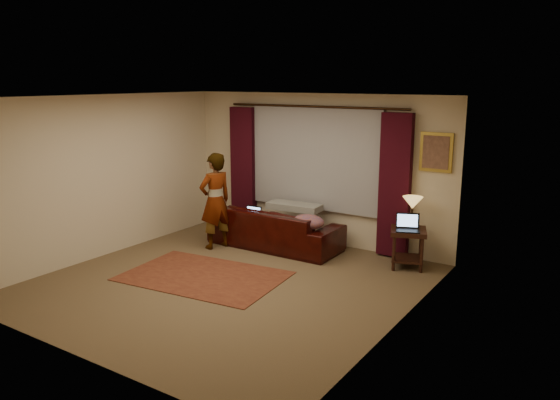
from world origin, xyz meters
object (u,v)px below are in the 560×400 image
object	(u,v)px
tiffany_lamp	(412,212)
person	(215,201)
end_table	(408,248)
sofa	(275,221)
laptop_table	(408,223)
laptop_sofa	(250,214)

from	to	relation	value
tiffany_lamp	person	size ratio (longest dim) A/B	0.30
end_table	tiffany_lamp	distance (m)	0.56
tiffany_lamp	end_table	bearing A→B (deg)	-93.53
end_table	tiffany_lamp	size ratio (longest dim) A/B	1.25
end_table	person	distance (m)	3.25
sofa	laptop_table	xyz separation A→B (m)	(2.31, 0.13, 0.27)
sofa	end_table	bearing A→B (deg)	-174.39
laptop_table	end_table	bearing A→B (deg)	80.56
end_table	laptop_table	world-z (taller)	laptop_table
laptop_table	sofa	bearing A→B (deg)	159.85
tiffany_lamp	person	distance (m)	3.24
sofa	person	world-z (taller)	person
laptop_sofa	tiffany_lamp	world-z (taller)	tiffany_lamp
sofa	tiffany_lamp	world-z (taller)	tiffany_lamp
laptop_sofa	laptop_table	xyz separation A→B (m)	(2.69, 0.32, 0.16)
laptop_sofa	tiffany_lamp	size ratio (longest dim) A/B	0.67
laptop_sofa	person	bearing A→B (deg)	-141.94
end_table	tiffany_lamp	xyz separation A→B (m)	(0.01, 0.10, 0.55)
tiffany_lamp	laptop_table	xyz separation A→B (m)	(0.02, -0.21, -0.12)
end_table	tiffany_lamp	bearing A→B (deg)	86.47
end_table	person	size ratio (longest dim) A/B	0.37
laptop_sofa	laptop_table	distance (m)	2.71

